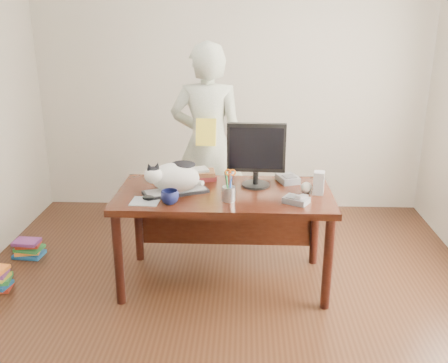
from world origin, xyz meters
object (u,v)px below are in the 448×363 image
at_px(pen_cup, 229,192).
at_px(keyboard, 176,192).
at_px(mouse, 148,198).
at_px(calculator, 288,179).
at_px(cat, 173,176).
at_px(book_stack, 200,175).
at_px(desk, 225,207).
at_px(book_pile_b, 28,248).
at_px(monitor, 256,152).
at_px(speaker, 319,183).
at_px(person, 208,144).
at_px(coffee_mug, 170,197).
at_px(phone, 297,200).
at_px(baseball, 306,188).

bearing_deg(pen_cup, keyboard, 161.45).
height_order(mouse, calculator, calculator).
height_order(cat, book_stack, cat).
height_order(desk, mouse, mouse).
bearing_deg(book_pile_b, calculator, -2.46).
height_order(monitor, mouse, monitor).
bearing_deg(speaker, desk, -175.17).
height_order(speaker, person, person).
height_order(keyboard, coffee_mug, coffee_mug).
bearing_deg(pen_cup, book_pile_b, 163.37).
bearing_deg(book_pile_b, phone, -13.86).
bearing_deg(mouse, baseball, 12.83).
height_order(mouse, phone, phone).
height_order(mouse, coffee_mug, coffee_mug).
bearing_deg(book_stack, book_pile_b, 163.77).
bearing_deg(desk, book_pile_b, 171.03).
bearing_deg(book_stack, coffee_mug, -120.41).
height_order(mouse, baseball, baseball).
height_order(pen_cup, book_stack, pen_cup).
distance_m(cat, book_stack, 0.39).
bearing_deg(keyboard, person, 53.90).
xyz_separation_m(calculator, book_pile_b, (-2.21, 0.10, -0.70)).
bearing_deg(phone, keyboard, -160.81).
bearing_deg(speaker, mouse, -159.21).
bearing_deg(book_stack, monitor, -33.41).
bearing_deg(person, book_pile_b, 19.59).
distance_m(speaker, person, 1.21).
height_order(book_stack, book_pile_b, book_stack).
bearing_deg(calculator, baseball, -83.90).
bearing_deg(calculator, pen_cup, -155.78).
bearing_deg(person, mouse, 73.70).
bearing_deg(monitor, cat, -160.66).
xyz_separation_m(pen_cup, book_stack, (-0.25, 0.46, -0.03)).
distance_m(keyboard, pen_cup, 0.42).
bearing_deg(mouse, cat, 45.61).
xyz_separation_m(monitor, coffee_mug, (-0.60, -0.38, -0.23)).
distance_m(pen_cup, baseball, 0.60).
xyz_separation_m(cat, calculator, (0.86, 0.31, -0.11)).
xyz_separation_m(phone, calculator, (-0.03, 0.46, 0.00)).
distance_m(keyboard, coffee_mug, 0.21).
distance_m(desk, coffee_mug, 0.53).
relative_size(phone, calculator, 0.92).
bearing_deg(coffee_mug, book_pile_b, 155.93).
relative_size(desk, cat, 3.67).
bearing_deg(coffee_mug, desk, 41.94).
bearing_deg(coffee_mug, baseball, 15.03).
bearing_deg(desk, mouse, -152.28).
bearing_deg(mouse, coffee_mug, -15.77).
distance_m(person, book_pile_b, 1.81).
distance_m(cat, monitor, 0.65).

